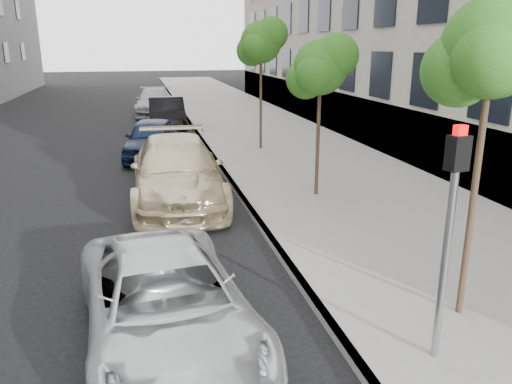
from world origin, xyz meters
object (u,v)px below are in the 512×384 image
object	(u,v)px
minivan	(166,303)
sedan_rear	(155,102)
tree_far	(262,42)
signal_pole	(450,219)
sedan_black	(167,114)
tree_mid	(321,67)
suv	(177,171)
tree_near	(495,47)
sedan_blue	(152,139)

from	to	relation	value
minivan	sedan_rear	distance (m)	24.43
tree_far	minivan	distance (m)	13.87
signal_pole	sedan_black	distance (m)	20.17
tree_mid	sedan_black	bearing A→B (deg)	104.83
tree_mid	tree_far	xyz separation A→B (m)	(0.00, 6.50, 0.64)
suv	sedan_black	bearing A→B (deg)	89.42
minivan	sedan_black	bearing A→B (deg)	80.12
tree_near	suv	bearing A→B (deg)	117.64
tree_mid	sedan_black	xyz separation A→B (m)	(-3.33, 12.56, -2.73)
sedan_blue	sedan_rear	size ratio (longest dim) A/B	0.80
sedan_black	tree_mid	bearing A→B (deg)	-73.59
suv	sedan_blue	bearing A→B (deg)	96.60
sedan_blue	suv	bearing A→B (deg)	-75.58
sedan_black	sedan_rear	world-z (taller)	sedan_black
tree_far	minivan	world-z (taller)	tree_far
signal_pole	suv	bearing A→B (deg)	98.63
tree_far	minivan	size ratio (longest dim) A/B	1.05
signal_pole	minivan	distance (m)	3.90
tree_mid	minivan	distance (m)	8.12
sedan_black	sedan_blue	bearing A→B (deg)	-96.88
tree_mid	suv	world-z (taller)	tree_mid
tree_near	sedan_black	size ratio (longest dim) A/B	0.99
signal_pole	minivan	world-z (taller)	signal_pole
tree_far	minivan	xyz separation A→B (m)	(-4.44, -12.66, -3.51)
tree_far	tree_mid	bearing A→B (deg)	-90.00
sedan_rear	minivan	bearing A→B (deg)	-88.45
sedan_black	sedan_rear	distance (m)	5.71
tree_mid	tree_far	distance (m)	6.53
suv	sedan_black	xyz separation A→B (m)	(0.42, 11.90, -0.04)
sedan_rear	signal_pole	bearing A→B (deg)	-80.78
suv	tree_near	bearing A→B (deg)	-60.89
tree_far	sedan_rear	world-z (taller)	tree_far
signal_pole	suv	size ratio (longest dim) A/B	0.53
minivan	sedan_black	size ratio (longest dim) A/B	0.98
minivan	tree_near	bearing A→B (deg)	-10.83
signal_pole	minivan	size ratio (longest dim) A/B	0.65
tree_near	sedan_black	distance (m)	19.63
signal_pole	tree_far	bearing A→B (deg)	75.83
sedan_black	sedan_rear	size ratio (longest dim) A/B	0.90
tree_mid	sedan_black	distance (m)	13.28
minivan	sedan_blue	xyz separation A→B (m)	(0.18, 12.46, 0.07)
tree_mid	tree_far	size ratio (longest dim) A/B	0.86
signal_pole	sedan_blue	size ratio (longest dim) A/B	0.72
signal_pole	minivan	bearing A→B (deg)	149.61
tree_near	sedan_blue	bearing A→B (deg)	108.40
minivan	sedan_rear	size ratio (longest dim) A/B	0.88
tree_near	sedan_black	xyz separation A→B (m)	(-3.33, 19.06, -3.26)
sedan_rear	tree_near	bearing A→B (deg)	-78.21
minivan	signal_pole	bearing A→B (deg)	-26.93
sedan_blue	sedan_rear	distance (m)	11.97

